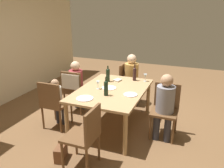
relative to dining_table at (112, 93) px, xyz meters
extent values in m
plane|color=brown|center=(0.00, 0.00, -0.67)|extent=(10.00, 10.00, 0.00)
cube|color=tan|center=(0.00, 0.00, 0.06)|extent=(1.64, 1.16, 0.04)
cylinder|color=tan|center=(-0.75, -0.51, -0.32)|extent=(0.07, 0.07, 0.71)
cylinder|color=tan|center=(0.75, -0.51, -0.32)|extent=(0.07, 0.07, 0.71)
cylinder|color=tan|center=(-0.75, 0.51, -0.32)|extent=(0.07, 0.07, 0.71)
cylinder|color=tan|center=(0.75, 0.51, -0.32)|extent=(0.07, 0.07, 0.71)
cylinder|color=brown|center=(0.56, 1.15, -0.45)|extent=(0.04, 0.04, 0.44)
cylinder|color=brown|center=(0.56, 0.77, -0.45)|extent=(0.04, 0.04, 0.44)
cylinder|color=brown|center=(0.18, 1.15, -0.45)|extent=(0.04, 0.04, 0.44)
cylinder|color=brown|center=(0.18, 0.77, -0.45)|extent=(0.04, 0.04, 0.44)
cube|color=brown|center=(0.37, 0.96, -0.21)|extent=(0.44, 0.44, 0.04)
cube|color=brown|center=(0.17, 0.96, 0.03)|extent=(0.04, 0.44, 0.44)
cube|color=beige|center=(0.17, 0.96, 0.05)|extent=(0.07, 0.40, 0.31)
cylinder|color=brown|center=(-0.19, -1.15, -0.45)|extent=(0.04, 0.04, 0.44)
cylinder|color=brown|center=(-0.19, -0.77, -0.45)|extent=(0.04, 0.04, 0.44)
cylinder|color=brown|center=(0.19, -1.15, -0.45)|extent=(0.04, 0.04, 0.44)
cylinder|color=brown|center=(0.19, -0.77, -0.45)|extent=(0.04, 0.04, 0.44)
cube|color=brown|center=(0.00, -0.96, -0.21)|extent=(0.44, 0.44, 0.04)
cube|color=brown|center=(0.20, -0.96, 0.03)|extent=(0.04, 0.44, 0.44)
cylinder|color=brown|center=(1.39, -0.19, -0.45)|extent=(0.04, 0.04, 0.44)
cylinder|color=brown|center=(1.01, -0.19, -0.45)|extent=(0.04, 0.04, 0.44)
cylinder|color=brown|center=(1.39, 0.19, -0.45)|extent=(0.04, 0.04, 0.44)
cylinder|color=brown|center=(1.01, 0.19, -0.45)|extent=(0.04, 0.04, 0.44)
cube|color=brown|center=(1.20, 0.00, -0.21)|extent=(0.44, 0.44, 0.04)
cube|color=brown|center=(1.20, 0.20, 0.03)|extent=(0.44, 0.04, 0.44)
cylinder|color=brown|center=(-0.18, 1.15, -0.45)|extent=(0.04, 0.04, 0.44)
cylinder|color=brown|center=(-0.18, 0.77, -0.45)|extent=(0.04, 0.04, 0.44)
cylinder|color=brown|center=(-0.56, 1.15, -0.45)|extent=(0.04, 0.04, 0.44)
cylinder|color=brown|center=(-0.56, 0.77, -0.45)|extent=(0.04, 0.04, 0.44)
cube|color=brown|center=(-0.37, 0.96, -0.21)|extent=(0.44, 0.44, 0.04)
cube|color=brown|center=(-0.57, 0.96, 0.03)|extent=(0.04, 0.44, 0.44)
cylinder|color=brown|center=(-1.39, 0.19, -0.45)|extent=(0.04, 0.04, 0.44)
cylinder|color=brown|center=(-1.01, 0.19, -0.45)|extent=(0.04, 0.04, 0.44)
cylinder|color=brown|center=(-1.39, -0.19, -0.45)|extent=(0.04, 0.04, 0.44)
cylinder|color=brown|center=(-1.01, -0.19, -0.45)|extent=(0.04, 0.04, 0.44)
cube|color=brown|center=(-1.20, 0.00, -0.21)|extent=(0.44, 0.44, 0.04)
cube|color=brown|center=(-1.20, -0.20, 0.03)|extent=(0.44, 0.04, 0.44)
cylinder|color=#33333D|center=(0.50, 1.05, -0.44)|extent=(0.11, 0.11, 0.46)
cylinder|color=#33333D|center=(0.50, 0.87, -0.44)|extent=(0.11, 0.11, 0.46)
cylinder|color=#9E383D|center=(0.37, 0.96, 0.01)|extent=(0.29, 0.29, 0.44)
sphere|color=beige|center=(0.37, 0.96, 0.33)|extent=(0.19, 0.19, 0.19)
cylinder|color=#33333D|center=(-0.14, -1.05, -0.44)|extent=(0.11, 0.11, 0.46)
cylinder|color=#33333D|center=(-0.14, -0.87, -0.44)|extent=(0.11, 0.11, 0.46)
cylinder|color=gray|center=(0.00, -0.96, 0.02)|extent=(0.31, 0.31, 0.47)
sphere|color=tan|center=(0.00, -0.96, 0.36)|extent=(0.21, 0.21, 0.21)
cylinder|color=#33333D|center=(1.29, -0.15, -0.44)|extent=(0.12, 0.12, 0.46)
cylinder|color=#33333D|center=(1.11, -0.15, -0.44)|extent=(0.12, 0.12, 0.46)
cylinder|color=tan|center=(1.20, 0.00, 0.03)|extent=(0.32, 0.32, 0.48)
sphere|color=beige|center=(1.20, 0.00, 0.38)|extent=(0.21, 0.21, 0.21)
cylinder|color=#33333D|center=(-0.27, 1.02, -0.44)|extent=(0.08, 0.08, 0.46)
cylinder|color=#33333D|center=(-0.27, 0.89, -0.44)|extent=(0.08, 0.08, 0.46)
cylinder|color=beige|center=(-0.37, 0.96, -0.05)|extent=(0.22, 0.22, 0.33)
sphere|color=tan|center=(-0.37, 0.96, 0.19)|extent=(0.14, 0.14, 0.14)
cylinder|color=black|center=(-0.31, -0.01, 0.18)|extent=(0.07, 0.07, 0.21)
sphere|color=black|center=(-0.31, -0.01, 0.30)|extent=(0.07, 0.07, 0.07)
cylinder|color=black|center=(-0.31, -0.01, 0.36)|extent=(0.03, 0.03, 0.09)
cylinder|color=black|center=(0.38, 0.24, 0.19)|extent=(0.07, 0.07, 0.22)
sphere|color=black|center=(0.38, 0.24, 0.31)|extent=(0.07, 0.07, 0.07)
cylinder|color=black|center=(0.38, 0.24, 0.36)|extent=(0.03, 0.03, 0.08)
cylinder|color=black|center=(0.64, -0.23, 0.19)|extent=(0.07, 0.07, 0.22)
sphere|color=black|center=(0.64, -0.23, 0.31)|extent=(0.07, 0.07, 0.07)
cylinder|color=black|center=(0.64, -0.23, 0.36)|extent=(0.03, 0.03, 0.09)
cylinder|color=silver|center=(0.67, -0.45, 0.08)|extent=(0.06, 0.06, 0.00)
cylinder|color=silver|center=(0.67, -0.45, 0.12)|extent=(0.01, 0.01, 0.07)
cone|color=silver|center=(0.67, -0.45, 0.19)|extent=(0.07, 0.07, 0.07)
cylinder|color=silver|center=(-0.07, 0.24, 0.08)|extent=(0.06, 0.06, 0.00)
cylinder|color=silver|center=(-0.07, 0.24, 0.12)|extent=(0.01, 0.01, 0.07)
cone|color=silver|center=(-0.07, 0.24, 0.19)|extent=(0.07, 0.07, 0.07)
cylinder|color=white|center=(-0.14, -0.39, 0.09)|extent=(0.24, 0.24, 0.01)
cylinder|color=white|center=(-0.57, 0.25, 0.09)|extent=(0.28, 0.28, 0.01)
cylinder|color=white|center=(0.03, 0.07, 0.09)|extent=(0.27, 0.27, 0.01)
cube|color=beige|center=(0.49, 0.07, 0.09)|extent=(0.19, 0.16, 0.03)
cube|color=brown|center=(-1.20, 0.35, -0.56)|extent=(0.30, 0.18, 0.22)
camera|label=1|loc=(-3.62, -1.43, 1.54)|focal=36.96mm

